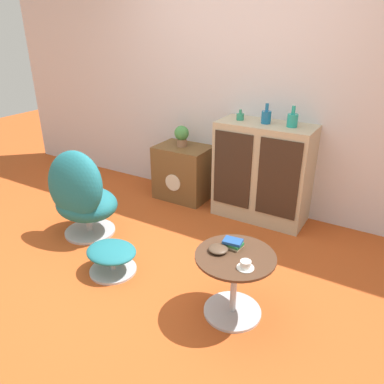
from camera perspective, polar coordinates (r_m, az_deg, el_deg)
ground_plane at (r=3.19m, az=-6.65°, el=-11.73°), size 12.00×12.00×0.00m
wall_back at (r=4.01m, az=6.99°, el=16.05°), size 6.40×0.06×2.60m
sideboard at (r=3.84m, az=10.68°, el=2.98°), size 0.93×0.44×1.00m
tv_console at (r=4.29m, az=-1.32°, el=3.03°), size 0.60×0.45×0.61m
egg_chair at (r=3.60m, az=-16.56°, el=-0.51°), size 0.64×0.59×0.88m
ottoman at (r=3.14m, az=-12.15°, el=-9.37°), size 0.42×0.38×0.23m
coffee_table at (r=2.62m, az=6.43°, el=-13.06°), size 0.54×0.54×0.48m
vase_leftmost at (r=3.78m, az=7.36°, el=11.36°), size 0.07×0.07×0.10m
vase_inner_left at (r=3.68m, az=11.24°, el=11.21°), size 0.09×0.09×0.19m
vase_inner_right at (r=3.60m, az=15.06°, el=10.59°), size 0.10×0.10×0.19m
potted_plant at (r=4.16m, az=-1.59°, el=8.70°), size 0.16×0.16×0.23m
teacup at (r=2.39m, az=8.15°, el=-11.00°), size 0.11×0.11×0.05m
book_stack at (r=2.58m, az=6.23°, el=-7.77°), size 0.14×0.11×0.05m
bowl at (r=2.53m, az=4.01°, el=-8.64°), size 0.13×0.13×0.04m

